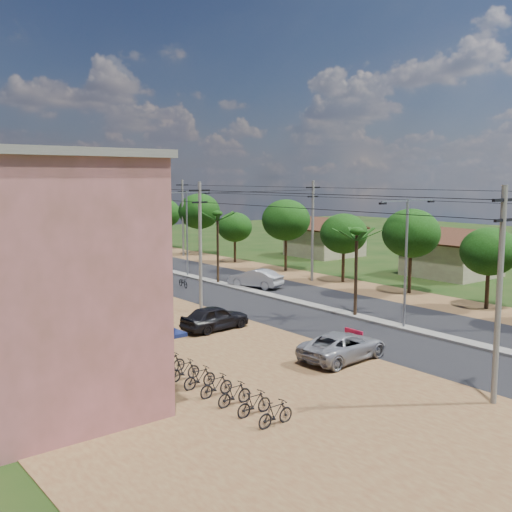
# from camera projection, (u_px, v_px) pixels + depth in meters

# --- Properties ---
(ground) EXTENTS (160.00, 160.00, 0.00)m
(ground) POSITION_uv_depth(u_px,v_px,m) (404.00, 329.00, 36.80)
(ground) COLOR black
(ground) RESTS_ON ground
(road) EXTENTS (12.00, 110.00, 0.04)m
(road) POSITION_uv_depth(u_px,v_px,m) (253.00, 293.00, 48.45)
(road) COLOR black
(road) RESTS_ON ground
(median) EXTENTS (1.00, 90.00, 0.18)m
(median) POSITION_uv_depth(u_px,v_px,m) (232.00, 286.00, 50.77)
(median) COLOR #605E56
(median) RESTS_ON ground
(dirt_lot_west) EXTENTS (18.00, 46.00, 0.04)m
(dirt_lot_west) POSITION_uv_depth(u_px,v_px,m) (121.00, 343.00, 33.78)
(dirt_lot_west) COLOR brown
(dirt_lot_west) RESTS_ON ground
(dirt_shoulder_east) EXTENTS (5.00, 90.00, 0.03)m
(dirt_shoulder_east) POSITION_uv_depth(u_px,v_px,m) (328.00, 281.00, 53.68)
(dirt_shoulder_east) COLOR brown
(dirt_shoulder_east) RESTS_ON ground
(shophouse_pink) EXTENTS (9.00, 6.40, 10.30)m
(shophouse_pink) POSITION_uv_depth(u_px,v_px,m) (41.00, 287.00, 22.59)
(shophouse_pink) COLOR brown
(shophouse_pink) RESTS_ON ground
(house_east_near) EXTENTS (7.60, 7.50, 4.60)m
(house_east_near) POSITION_uv_depth(u_px,v_px,m) (452.00, 251.00, 56.56)
(house_east_near) COLOR gray
(house_east_near) RESTS_ON ground
(house_east_far) EXTENTS (7.60, 7.50, 4.60)m
(house_east_far) POSITION_uv_depth(u_px,v_px,m) (325.00, 236.00, 71.17)
(house_east_far) COLOR gray
(house_east_far) RESTS_ON ground
(tree_east_b) EXTENTS (4.00, 4.00, 5.83)m
(tree_east_b) POSITION_uv_depth(u_px,v_px,m) (489.00, 252.00, 41.98)
(tree_east_b) COLOR black
(tree_east_b) RESTS_ON ground
(tree_east_c) EXTENTS (4.60, 4.60, 6.83)m
(tree_east_c) POSITION_uv_depth(u_px,v_px,m) (411.00, 233.00, 47.57)
(tree_east_c) COLOR black
(tree_east_c) RESTS_ON ground
(tree_east_d) EXTENTS (4.20, 4.20, 6.13)m
(tree_east_d) POSITION_uv_depth(u_px,v_px,m) (344.00, 234.00, 52.90)
(tree_east_d) COLOR black
(tree_east_d) RESTS_ON ground
(tree_east_e) EXTENTS (4.80, 4.80, 7.14)m
(tree_east_e) POSITION_uv_depth(u_px,v_px,m) (286.00, 220.00, 59.14)
(tree_east_e) COLOR black
(tree_east_e) RESTS_ON ground
(tree_east_f) EXTENTS (3.80, 3.80, 5.52)m
(tree_east_f) POSITION_uv_depth(u_px,v_px,m) (235.00, 227.00, 65.27)
(tree_east_f) COLOR black
(tree_east_f) RESTS_ON ground
(tree_east_g) EXTENTS (5.00, 5.00, 7.38)m
(tree_east_g) POSITION_uv_depth(u_px,v_px,m) (199.00, 211.00, 71.68)
(tree_east_g) COLOR black
(tree_east_g) RESTS_ON ground
(tree_east_h) EXTENTS (4.40, 4.40, 6.52)m
(tree_east_h) POSITION_uv_depth(u_px,v_px,m) (164.00, 213.00, 77.79)
(tree_east_h) COLOR black
(tree_east_h) RESTS_ON ground
(palm_median_near) EXTENTS (2.00, 2.00, 6.15)m
(palm_median_near) POSITION_uv_depth(u_px,v_px,m) (357.00, 235.00, 39.18)
(palm_median_near) COLOR black
(palm_median_near) RESTS_ON ground
(palm_median_mid) EXTENTS (2.00, 2.00, 6.55)m
(palm_median_mid) POSITION_uv_depth(u_px,v_px,m) (218.00, 217.00, 51.57)
(palm_median_mid) COLOR black
(palm_median_mid) RESTS_ON ground
(palm_median_far) EXTENTS (2.00, 2.00, 5.85)m
(palm_median_far) POSITION_uv_depth(u_px,v_px,m) (132.00, 215.00, 64.09)
(palm_median_far) COLOR black
(palm_median_far) RESTS_ON ground
(streetlight_near) EXTENTS (5.10, 0.18, 8.00)m
(streetlight_near) POSITION_uv_depth(u_px,v_px,m) (406.00, 252.00, 36.17)
(streetlight_near) COLOR gray
(streetlight_near) RESTS_ON ground
(streetlight_mid) EXTENTS (5.10, 0.18, 8.00)m
(streetlight_mid) POSITION_uv_depth(u_px,v_px,m) (187.00, 226.00, 55.60)
(streetlight_mid) COLOR gray
(streetlight_mid) RESTS_ON ground
(streetlight_far) EXTENTS (5.10, 0.18, 8.00)m
(streetlight_far) POSITION_uv_depth(u_px,v_px,m) (81.00, 213.00, 75.03)
(streetlight_far) COLOR gray
(streetlight_far) RESTS_ON ground
(utility_pole_w_a) EXTENTS (1.60, 0.24, 9.00)m
(utility_pole_w_a) POSITION_uv_depth(u_px,v_px,m) (499.00, 291.00, 24.09)
(utility_pole_w_a) COLOR #605E56
(utility_pole_w_a) RESTS_ON ground
(utility_pole_w_b) EXTENTS (1.60, 0.24, 9.00)m
(utility_pole_w_b) POSITION_uv_depth(u_px,v_px,m) (200.00, 244.00, 41.19)
(utility_pole_w_b) COLOR #605E56
(utility_pole_w_b) RESTS_ON ground
(utility_pole_w_c) EXTENTS (1.60, 0.24, 9.00)m
(utility_pole_w_c) POSITION_uv_depth(u_px,v_px,m) (77.00, 224.00, 58.29)
(utility_pole_w_c) COLOR #605E56
(utility_pole_w_c) RESTS_ON ground
(utility_pole_w_d) EXTENTS (1.60, 0.24, 9.00)m
(utility_pole_w_d) POSITION_uv_depth(u_px,v_px,m) (12.00, 214.00, 74.61)
(utility_pole_w_d) COLOR #605E56
(utility_pole_w_d) RESTS_ON ground
(utility_pole_e_b) EXTENTS (1.60, 0.24, 9.00)m
(utility_pole_e_b) POSITION_uv_depth(u_px,v_px,m) (313.00, 229.00, 53.23)
(utility_pole_e_b) COLOR #605E56
(utility_pole_e_b) RESTS_ON ground
(utility_pole_e_c) EXTENTS (1.60, 0.24, 9.00)m
(utility_pole_e_c) POSITION_uv_depth(u_px,v_px,m) (183.00, 216.00, 70.33)
(utility_pole_e_c) COLOR #605E56
(utility_pole_e_c) RESTS_ON ground
(car_silver_mid) EXTENTS (3.07, 4.99, 1.55)m
(car_silver_mid) POSITION_uv_depth(u_px,v_px,m) (255.00, 279.00, 50.53)
(car_silver_mid) COLOR gray
(car_silver_mid) RESTS_ON ground
(car_white_far) EXTENTS (2.93, 4.70, 1.27)m
(car_white_far) POSITION_uv_depth(u_px,v_px,m) (135.00, 274.00, 53.77)
(car_white_far) COLOR silver
(car_white_far) RESTS_ON ground
(car_parked_silver) EXTENTS (5.27, 2.71, 1.42)m
(car_parked_silver) POSITION_uv_depth(u_px,v_px,m) (343.00, 347.00, 30.53)
(car_parked_silver) COLOR gray
(car_parked_silver) RESTS_ON ground
(car_parked_dark) EXTENTS (4.52, 2.05, 1.51)m
(car_parked_dark) POSITION_uv_depth(u_px,v_px,m) (215.00, 318.00, 36.53)
(car_parked_dark) COLOR black
(car_parked_dark) RESTS_ON ground
(moto_rider_west_a) EXTENTS (0.91, 1.85, 0.93)m
(moto_rider_west_a) POSITION_uv_depth(u_px,v_px,m) (183.00, 282.00, 50.66)
(moto_rider_west_a) COLOR black
(moto_rider_west_a) RESTS_ON ground
(moto_rider_west_b) EXTENTS (0.65, 1.78, 1.05)m
(moto_rider_west_b) POSITION_uv_depth(u_px,v_px,m) (124.00, 264.00, 61.02)
(moto_rider_west_b) COLOR black
(moto_rider_west_b) RESTS_ON ground
(roadside_sign) EXTENTS (0.09, 1.27, 1.06)m
(roadside_sign) POSITION_uv_depth(u_px,v_px,m) (354.00, 339.00, 32.65)
(roadside_sign) COLOR #AE102C
(roadside_sign) RESTS_ON ground
(parked_scooter_row) EXTENTS (1.67, 9.59, 1.00)m
(parked_scooter_row) POSITION_uv_depth(u_px,v_px,m) (208.00, 381.00, 25.94)
(parked_scooter_row) COLOR black
(parked_scooter_row) RESTS_ON ground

